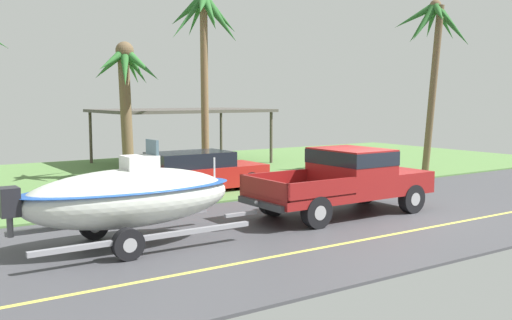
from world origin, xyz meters
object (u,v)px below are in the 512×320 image
Objects in this scene: carport_awning at (181,111)px; palm_tree_near_right at (125,80)px; pickup_truck_towing at (350,177)px; parked_sedan_near at (195,173)px; palm_tree_far_right at (434,37)px; boat_on_trailer at (129,197)px; palm_tree_mid at (205,29)px.

palm_tree_near_right reaches higher than carport_awning.
pickup_truck_towing is 0.70× the size of carport_awning.
palm_tree_far_right reaches higher than parked_sedan_near.
carport_awning is at bearing 83.30° from pickup_truck_towing.
palm_tree_near_right is at bearing 68.59° from boat_on_trailer.
palm_tree_mid is 9.62m from palm_tree_far_right.
palm_tree_near_right is 3.62m from palm_tree_mid.
palm_tree_near_right is at bearing 156.47° from palm_tree_far_right.
palm_tree_near_right is (3.77, 9.62, 2.77)m from boat_on_trailer.
boat_on_trailer is 15.63m from carport_awning.
parked_sedan_near is at bearing 174.74° from palm_tree_far_right.
palm_tree_far_right is at bearing -23.53° from palm_tree_near_right.
palm_tree_near_right is 0.74× the size of palm_tree_far_right.
boat_on_trailer is at bearing -180.00° from pickup_truck_towing.
palm_tree_near_right is (-4.21, -3.74, 1.31)m from carport_awning.
pickup_truck_towing is at bearing -89.07° from palm_tree_mid.
palm_tree_mid is (-1.70, -5.51, 3.23)m from carport_awning.
palm_tree_near_right reaches higher than boat_on_trailer.
boat_on_trailer is 0.82× the size of palm_tree_mid.
palm_tree_mid is (-0.13, 7.85, 4.74)m from pickup_truck_towing.
palm_tree_mid reaches higher than parked_sedan_near.
boat_on_trailer is at bearing -129.33° from parked_sedan_near.
carport_awning is at bearing 41.65° from palm_tree_near_right.
boat_on_trailer reaches higher than pickup_truck_towing.
boat_on_trailer is 0.76× the size of carport_awning.
boat_on_trailer reaches higher than parked_sedan_near.
palm_tree_near_right is 12.75m from palm_tree_far_right.
parked_sedan_near is at bearing 50.67° from boat_on_trailer.
carport_awning is 1.07× the size of palm_tree_far_right.
palm_tree_near_right reaches higher than pickup_truck_towing.
pickup_truck_towing is 6.41m from boat_on_trailer.
carport_awning reaches higher than parked_sedan_near.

